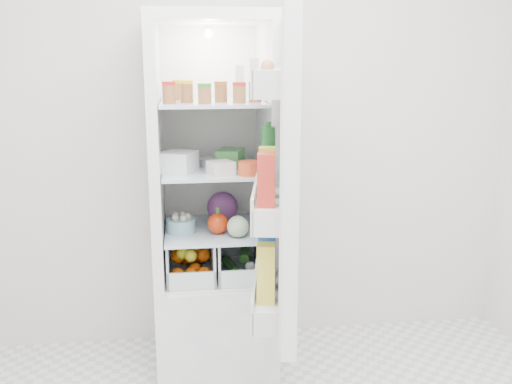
{
  "coord_description": "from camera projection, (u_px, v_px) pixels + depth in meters",
  "views": [
    {
      "loc": [
        -0.34,
        -1.59,
        1.6
      ],
      "look_at": [
        -0.02,
        0.95,
        0.99
      ],
      "focal_mm": 40.0,
      "sensor_mm": 36.0,
      "label": 1
    }
  ],
  "objects": [
    {
      "name": "room_walls",
      "position": [
        305.0,
        58.0,
        1.58
      ],
      "size": [
        3.02,
        3.02,
        2.61
      ],
      "color": "beige",
      "rests_on": "ground"
    },
    {
      "name": "refrigerator",
      "position": [
        214.0,
        240.0,
        2.97
      ],
      "size": [
        0.6,
        0.6,
        1.8
      ],
      "color": "silver",
      "rests_on": "ground"
    },
    {
      "name": "shelf_low",
      "position": [
        214.0,
        229.0,
        2.89
      ],
      "size": [
        0.49,
        0.53,
        0.01
      ],
      "primitive_type": "cube",
      "color": "silver",
      "rests_on": "refrigerator"
    },
    {
      "name": "shelf_mid",
      "position": [
        213.0,
        170.0,
        2.82
      ],
      "size": [
        0.49,
        0.53,
        0.02
      ],
      "primitive_type": "cube",
      "color": "silver",
      "rests_on": "refrigerator"
    },
    {
      "name": "shelf_top",
      "position": [
        212.0,
        102.0,
        2.75
      ],
      "size": [
        0.49,
        0.53,
        0.02
      ],
      "primitive_type": "cube",
      "color": "silver",
      "rests_on": "refrigerator"
    },
    {
      "name": "crisper_left",
      "position": [
        191.0,
        255.0,
        2.91
      ],
      "size": [
        0.23,
        0.46,
        0.22
      ],
      "primitive_type": null,
      "color": "silver",
      "rests_on": "refrigerator"
    },
    {
      "name": "crisper_right",
      "position": [
        238.0,
        253.0,
        2.94
      ],
      "size": [
        0.23,
        0.46,
        0.22
      ],
      "primitive_type": null,
      "color": "silver",
      "rests_on": "refrigerator"
    },
    {
      "name": "condiment_jars",
      "position": [
        208.0,
        93.0,
        2.65
      ],
      "size": [
        0.46,
        0.32,
        0.08
      ],
      "color": "#B21919",
      "rests_on": "shelf_top"
    },
    {
      "name": "squeeze_bottle",
      "position": [
        239.0,
        83.0,
        2.71
      ],
      "size": [
        0.06,
        0.06,
        0.17
      ],
      "primitive_type": "cylinder",
      "rotation": [
        0.0,
        0.0,
        -0.32
      ],
      "color": "white",
      "rests_on": "shelf_top"
    },
    {
      "name": "tub_white",
      "position": [
        178.0,
        162.0,
        2.71
      ],
      "size": [
        0.2,
        0.2,
        0.1
      ],
      "primitive_type": "cube",
      "rotation": [
        0.0,
        0.0,
        -0.42
      ],
      "color": "silver",
      "rests_on": "shelf_mid"
    },
    {
      "name": "tub_cream",
      "position": [
        221.0,
        168.0,
        2.66
      ],
      "size": [
        0.14,
        0.14,
        0.06
      ],
      "primitive_type": "cube",
      "rotation": [
        0.0,
        0.0,
        0.36
      ],
      "color": "silver",
      "rests_on": "shelf_mid"
    },
    {
      "name": "tin_red",
      "position": [
        248.0,
        168.0,
        2.65
      ],
      "size": [
        0.12,
        0.12,
        0.06
      ],
      "primitive_type": "cylinder",
      "rotation": [
        0.0,
        0.0,
        0.34
      ],
      "color": "#D84420",
      "rests_on": "shelf_mid"
    },
    {
      "name": "foil_tray",
      "position": [
        212.0,
        161.0,
        2.9
      ],
      "size": [
        0.17,
        0.15,
        0.04
      ],
      "primitive_type": "cube",
      "rotation": [
        0.0,
        0.0,
        0.34
      ],
      "color": "silver",
      "rests_on": "shelf_mid"
    },
    {
      "name": "tub_green",
      "position": [
        230.0,
        158.0,
        2.84
      ],
      "size": [
        0.16,
        0.18,
        0.09
      ],
      "primitive_type": "cube",
      "rotation": [
        0.0,
        0.0,
        -0.32
      ],
      "color": "#3B823C",
      "rests_on": "shelf_mid"
    },
    {
      "name": "red_cabbage",
      "position": [
        222.0,
        207.0,
        2.98
      ],
      "size": [
        0.16,
        0.16,
        0.16
      ],
      "primitive_type": "sphere",
      "color": "#581E4E",
      "rests_on": "shelf_low"
    },
    {
      "name": "bell_pepper",
      "position": [
        218.0,
        223.0,
        2.79
      ],
      "size": [
        0.1,
        0.1,
        0.1
      ],
      "primitive_type": "sphere",
      "color": "red",
      "rests_on": "shelf_low"
    },
    {
      "name": "mushroom_bowl",
      "position": [
        181.0,
        225.0,
        2.82
      ],
      "size": [
        0.19,
        0.19,
        0.07
      ],
      "primitive_type": "cylinder",
      "rotation": [
        0.0,
        0.0,
        -0.38
      ],
      "color": "#85B6C7",
      "rests_on": "shelf_low"
    },
    {
      "name": "salad_bag",
      "position": [
        238.0,
        227.0,
        2.74
      ],
      "size": [
        0.11,
        0.11,
        0.11
      ],
      "primitive_type": "sphere",
      "color": "#A3C191",
      "rests_on": "shelf_low"
    },
    {
      "name": "citrus_pile",
      "position": [
        191.0,
        262.0,
        2.89
      ],
      "size": [
        0.2,
        0.31,
        0.16
      ],
      "color": "#FD5D0D",
      "rests_on": "refrigerator"
    },
    {
      "name": "veg_pile",
      "position": [
        239.0,
        261.0,
        2.95
      ],
      "size": [
        0.16,
        0.3,
        0.1
      ],
      "color": "#1D4B19",
      "rests_on": "refrigerator"
    },
    {
      "name": "fridge_door",
      "position": [
        283.0,
        185.0,
        2.29
      ],
      "size": [
        0.26,
        0.6,
        1.3
      ],
      "rotation": [
        0.0,
        0.0,
        1.4
      ],
      "color": "silver",
      "rests_on": "refrigerator"
    }
  ]
}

